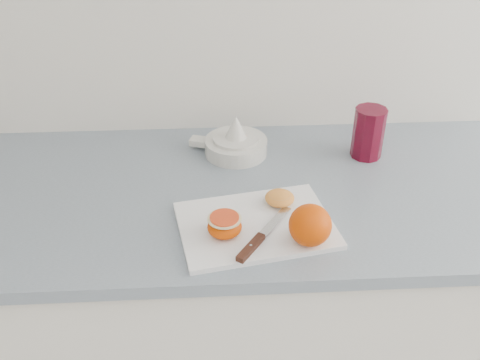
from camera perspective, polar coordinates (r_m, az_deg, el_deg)
The scene contains 8 objects.
counter at distance 1.55m, azimuth 4.90°, elevation -14.29°, with size 2.49×0.64×0.89m.
cutting_board at distance 1.12m, azimuth 1.68°, elevation -4.84°, with size 0.32×0.23×0.01m, color white.
whole_orange at distance 1.05m, azimuth 7.49°, elevation -4.80°, with size 0.08×0.08×0.08m.
half_orange at distance 1.07m, azimuth -1.66°, elevation -4.89°, with size 0.07×0.07×0.04m.
squeezed_shell at distance 1.17m, azimuth 4.25°, elevation -1.90°, with size 0.06×0.06×0.03m.
paring_knife at distance 1.06m, azimuth 1.65°, elevation -6.69°, with size 0.13×0.17×0.01m.
citrus_juicer at distance 1.36m, azimuth -0.51°, elevation 3.95°, with size 0.20×0.16×0.11m.
red_tumbler at distance 1.38m, azimuth 13.51°, elevation 4.73°, with size 0.08×0.08×0.13m.
Camera 1 is at (0.03, 0.67, 1.59)m, focal length 40.00 mm.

